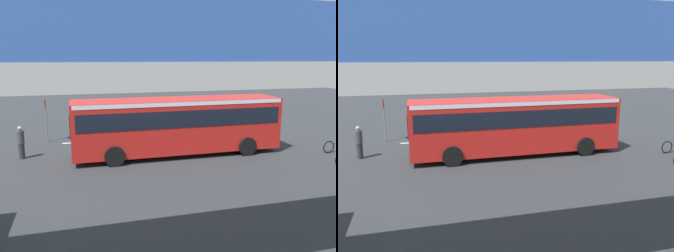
# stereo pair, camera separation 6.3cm
# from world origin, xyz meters

# --- Properties ---
(ground) EXTENTS (80.00, 80.00, 0.00)m
(ground) POSITION_xyz_m (0.00, 0.00, 0.00)
(ground) COLOR #2D3033
(city_bus) EXTENTS (11.54, 2.85, 3.15)m
(city_bus) POSITION_xyz_m (-1.39, 1.40, 1.88)
(city_bus) COLOR red
(city_bus) RESTS_ON ground
(pedestrian) EXTENTS (0.38, 0.38, 1.79)m
(pedestrian) POSITION_xyz_m (6.99, 0.04, 0.89)
(pedestrian) COLOR #2D2D38
(pedestrian) RESTS_ON ground
(traffic_sign) EXTENTS (0.08, 0.60, 2.80)m
(traffic_sign) POSITION_xyz_m (5.93, -3.54, 1.89)
(traffic_sign) COLOR slate
(traffic_sign) RESTS_ON ground
(lane_dash_leftmost) EXTENTS (2.00, 0.20, 0.01)m
(lane_dash_leftmost) POSITION_xyz_m (-4.00, -2.79, 0.00)
(lane_dash_leftmost) COLOR silver
(lane_dash_leftmost) RESTS_ON ground
(lane_dash_left) EXTENTS (2.00, 0.20, 0.01)m
(lane_dash_left) POSITION_xyz_m (0.00, -2.79, 0.00)
(lane_dash_left) COLOR silver
(lane_dash_left) RESTS_ON ground
(lane_dash_centre) EXTENTS (2.00, 0.20, 0.01)m
(lane_dash_centre) POSITION_xyz_m (4.00, -2.79, 0.00)
(lane_dash_centre) COLOR silver
(lane_dash_centre) RESTS_ON ground
(pedestrian_overpass) EXTENTS (30.69, 2.60, 6.41)m
(pedestrian_overpass) POSITION_xyz_m (0.00, 12.21, 4.75)
(pedestrian_overpass) COLOR #B2ADA5
(pedestrian_overpass) RESTS_ON ground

